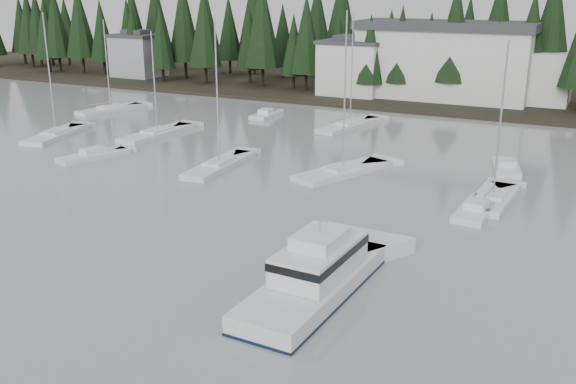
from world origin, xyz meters
The scene contains 17 objects.
far_shore_land centered at (0.00, 97.00, 0.00)m, with size 240.00×54.00×1.00m, color black.
conifer_treeline centered at (0.00, 86.00, 0.00)m, with size 200.00×22.00×20.00m, color black, non-canonical shape.
house_west centered at (-18.00, 79.00, 4.65)m, with size 9.54×7.42×8.75m.
house_far_west centered at (-60.00, 81.00, 4.40)m, with size 8.48×7.42×8.25m.
harbor_inn centered at (-2.96, 82.34, 5.78)m, with size 29.50×11.50×10.90m.
cabin_cruiser_center centered at (4.01, 17.26, 0.79)m, with size 4.23×12.31×5.23m.
sailboat_0 centered at (9.88, 37.71, 0.07)m, with size 3.18×8.17×12.82m.
sailboat_1 centered at (-28.15, 44.92, 0.06)m, with size 3.27×10.62×11.99m.
sailboat_5 centered at (-37.87, 39.28, 0.07)m, with size 5.10×10.21×13.99m.
sailboat_6 centered at (-10.31, 58.82, 0.07)m, with size 4.77×11.24×13.67m.
sailboat_8 centered at (-14.54, 36.56, 0.08)m, with size 3.17×10.24×14.42m.
sailboat_9 centered at (-43.04, 54.05, 0.07)m, with size 4.87×9.90×12.50m.
sailboat_10 centered at (-3.53, 39.75, 0.07)m, with size 6.50×10.50×14.67m.
runabout_0 centered at (-27.37, 33.88, 0.13)m, with size 4.21×7.33×1.42m.
runabout_1 centered at (9.25, 34.21, 0.13)m, with size 2.44×5.93×1.42m.
runabout_3 centered at (-22.38, 59.87, 0.13)m, with size 2.47×5.54×1.42m.
runabout_4 centered at (9.43, 47.41, 0.13)m, with size 3.38×5.91×1.42m.
Camera 1 is at (16.94, -11.82, 15.96)m, focal length 40.00 mm.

